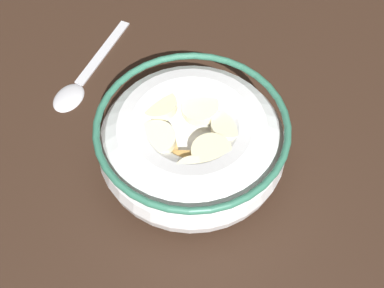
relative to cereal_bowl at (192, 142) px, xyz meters
The scene contains 3 objects.
ground_plane 4.26cm from the cereal_bowl, 138.74° to the left, with size 94.45×94.45×2.00cm, color #332116.
cereal_bowl is the anchor object (origin of this frame).
spoon 15.02cm from the cereal_bowl, 162.12° to the right, with size 9.11×12.41×0.80cm.
Camera 1 is at (20.61, -13.04, 38.57)cm, focal length 47.40 mm.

